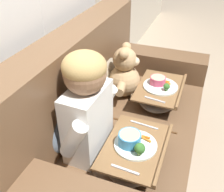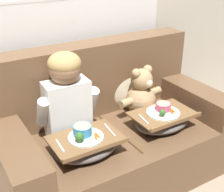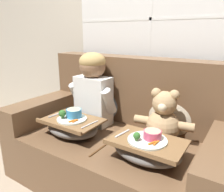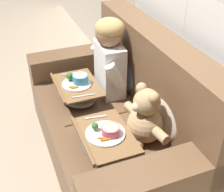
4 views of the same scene
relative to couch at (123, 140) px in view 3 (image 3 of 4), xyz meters
The scene contains 9 objects.
ground_plane 0.35m from the couch, 90.00° to the right, with size 14.00×14.00×0.00m, color tan.
wall_back_with_window 1.08m from the couch, 90.00° to the left, with size 8.00×0.08×2.60m.
couch is the anchor object (origin of this frame).
throw_pillow_behind_child 0.45m from the couch, 148.72° to the left, with size 0.38×0.18×0.40m.
throw_pillow_behind_teddy 0.45m from the couch, 31.28° to the left, with size 0.39×0.19×0.40m.
child_figure 0.52m from the couch, behind, with size 0.44×0.22×0.62m.
teddy_bear 0.40m from the couch, ahead, with size 0.43×0.31×0.40m.
lap_tray_child 0.42m from the couch, 142.53° to the right, with size 0.45×0.32×0.20m.
lap_tray_teddy 0.42m from the couch, 37.58° to the right, with size 0.46×0.31×0.19m.
Camera 3 is at (0.80, -1.31, 1.18)m, focal length 35.00 mm.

